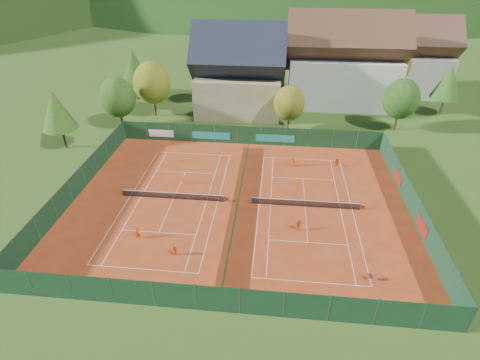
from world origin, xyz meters
name	(u,v)px	position (x,y,z in m)	size (l,w,h in m)	color
ground	(238,203)	(0.00, 0.00, -0.02)	(600.00, 600.00, 0.00)	#2F5019
clay_pad	(238,203)	(0.00, 0.00, 0.01)	(40.00, 32.00, 0.01)	#A73918
court_markings_left	(174,199)	(-8.00, 0.00, 0.01)	(11.03, 23.83, 0.00)	white
court_markings_right	(305,207)	(8.00, 0.00, 0.01)	(11.03, 23.83, 0.00)	white
tennis_net_left	(174,196)	(-7.85, 0.00, 0.51)	(13.30, 0.10, 1.02)	#59595B
tennis_net_right	(307,203)	(8.15, 0.00, 0.51)	(13.30, 0.10, 1.02)	#59595B
court_divider	(238,199)	(0.00, 0.00, 0.50)	(0.03, 28.80, 1.00)	#153C1F
fence_north	(246,135)	(-0.46, 15.99, 1.47)	(40.00, 0.10, 3.00)	#13361A
fence_south	(218,299)	(0.00, -16.00, 1.50)	(40.00, 0.04, 3.00)	#13341D
fence_west	(77,183)	(-20.00, 0.00, 1.50)	(0.04, 32.00, 3.00)	#13361F
fence_east	(412,202)	(20.00, 0.05, 1.48)	(0.09, 32.00, 3.00)	#133520
chalet	(239,76)	(-3.00, 30.00, 6.62)	(16.20, 12.00, 16.00)	tan
hotel_block_a	(343,66)	(16.00, 36.00, 7.38)	(21.60, 11.00, 17.25)	silver
hotel_block_b	(407,61)	(30.00, 44.00, 6.62)	(17.28, 10.00, 15.50)	silver
tree_west_front	(118,97)	(-22.00, 20.00, 5.39)	(5.72, 5.72, 8.69)	#412717
tree_west_mid	(152,83)	(-18.00, 26.00, 6.07)	(6.44, 6.44, 9.78)	#4A2B1A
tree_west_back	(134,66)	(-24.00, 34.00, 6.74)	(5.60, 5.60, 10.00)	#4B311A
tree_center	(289,103)	(6.00, 22.00, 4.72)	(5.01, 5.01, 7.60)	#4E361B
tree_east_front	(401,99)	(24.00, 24.00, 5.39)	(5.72, 5.72, 8.69)	#462919
tree_east_mid	(449,82)	(34.00, 32.00, 6.06)	(5.04, 5.04, 9.00)	#4B341B
tree_west_side	(56,110)	(-28.00, 12.00, 6.06)	(5.04, 5.04, 9.00)	#482B19
tree_east_back	(392,65)	(26.00, 40.00, 6.74)	(7.15, 7.15, 10.86)	#443018
mountain_backdrop	(315,59)	(28.54, 233.48, -39.64)	(820.00, 530.00, 242.00)	black
ball_hopper	(370,276)	(13.40, -11.11, 0.56)	(0.34, 0.34, 0.80)	slate
loose_ball_0	(154,225)	(-8.83, -5.25, 0.03)	(0.07, 0.07, 0.07)	#CCD833
loose_ball_1	(268,286)	(4.05, -12.76, 0.03)	(0.07, 0.07, 0.07)	#CCD833
loose_ball_2	(256,183)	(1.83, 4.56, 0.03)	(0.07, 0.07, 0.07)	#CCD833
loose_ball_3	(215,164)	(-4.30, 9.07, 0.03)	(0.07, 0.07, 0.07)	#CCD833
loose_ball_4	(339,216)	(11.82, -1.47, 0.03)	(0.07, 0.07, 0.07)	#CCD833
player_left_near	(138,232)	(-9.83, -7.48, 0.73)	(0.53, 0.35, 1.46)	#CE4812
player_left_mid	(175,251)	(-5.27, -9.73, 0.63)	(0.61, 0.48, 1.25)	#D04B12
player_left_far	(182,180)	(-7.72, 3.55, 0.60)	(0.78, 0.45, 1.20)	#F95516
player_right_near	(298,225)	(7.02, -4.49, 0.74)	(0.87, 0.36, 1.49)	#F05815
player_right_far_a	(293,161)	(6.66, 9.67, 0.76)	(0.74, 0.48, 1.51)	#D35612
player_right_far_b	(337,162)	(12.81, 10.30, 0.61)	(1.13, 0.36, 1.22)	#D45912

